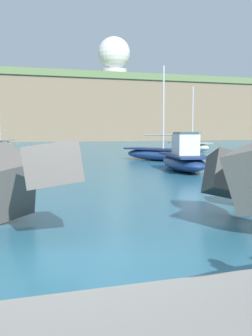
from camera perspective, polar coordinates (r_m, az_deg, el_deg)
ground_plane at (r=7.07m, az=-7.14°, el=-11.97°), size 400.00×400.00×0.00m
breakwater_jetty at (r=9.70m, az=14.14°, el=-0.57°), size 31.90×7.43×2.61m
boat_mid_centre at (r=29.91m, az=4.14°, el=1.83°), size 3.89×5.67×6.19m
boat_far_left at (r=22.51m, az=7.30°, el=1.17°), size 2.89×5.84×1.94m
boat_far_centre at (r=41.81m, az=8.07°, el=2.72°), size 2.56×5.36×5.94m
mooring_buoy_inner at (r=45.90m, az=-9.11°, el=2.53°), size 0.44×0.44×0.44m
radar_dome at (r=98.89m, az=-1.53°, el=13.85°), size 6.86×6.86×9.49m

